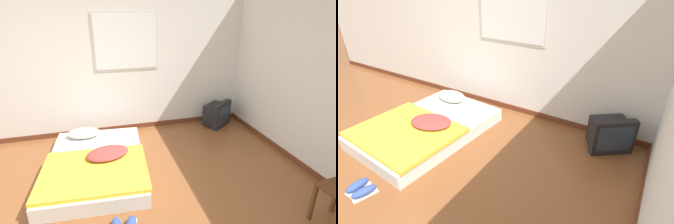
# 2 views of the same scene
# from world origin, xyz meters

# --- Properties ---
(wall_back) EXTENTS (8.22, 0.08, 2.60)m
(wall_back) POSITION_xyz_m (0.01, 2.45, 1.29)
(wall_back) COLOR white
(wall_back) RESTS_ON ground_plane
(mattress_bed) EXTENTS (1.48, 2.01, 0.34)m
(mattress_bed) POSITION_xyz_m (0.00, 1.11, 0.13)
(mattress_bed) COLOR silver
(mattress_bed) RESTS_ON ground_plane
(crt_tv) EXTENTS (0.63, 0.59, 0.50)m
(crt_tv) POSITION_xyz_m (2.38, 2.12, 0.24)
(crt_tv) COLOR black
(crt_tv) RESTS_ON ground_plane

